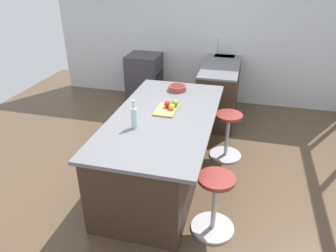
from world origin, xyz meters
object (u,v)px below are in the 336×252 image
stool_by_window (227,137)px  apple_green (175,103)px  cutting_board (166,110)px  kitchen_island (160,147)px  oven_range (145,78)px  apple_red (168,104)px  stool_middle (214,206)px  water_bottle (134,117)px  apple_yellow (172,107)px  fruit_bowl (177,88)px

stool_by_window → apple_green: 1.01m
stool_by_window → cutting_board: cutting_board is taller
kitchen_island → stool_by_window: 1.04m
oven_range → apple_red: (2.24, 1.04, 0.50)m
oven_range → cutting_board: 2.55m
stool_middle → water_bottle: size_ratio=2.09×
water_bottle → stool_by_window: bearing=139.5°
kitchen_island → apple_yellow: apple_yellow is taller
cutting_board → apple_yellow: 0.08m
oven_range → apple_yellow: bearing=25.7°
water_bottle → fruit_bowl: 1.19m
stool_by_window → apple_green: bearing=-52.8°
cutting_board → fruit_bowl: fruit_bowl is taller
kitchen_island → fruit_bowl: fruit_bowl is taller
stool_middle → apple_green: bearing=-146.4°
kitchen_island → stool_by_window: size_ratio=3.43×
stool_by_window → apple_yellow: apple_yellow is taller
oven_range → water_bottle: size_ratio=2.86×
oven_range → stool_middle: (3.12, 1.74, -0.14)m
oven_range → water_bottle: water_bottle is taller
stool_by_window → oven_range: bearing=-134.4°
stool_by_window → stool_middle: 1.42m
stool_by_window → kitchen_island: bearing=-46.6°
fruit_bowl → water_bottle: bearing=-9.5°
stool_middle → apple_yellow: bearing=-142.5°
stool_by_window → stool_middle: size_ratio=1.00×
cutting_board → water_bottle: bearing=-23.8°
water_bottle → kitchen_island: bearing=155.0°
apple_red → apple_yellow: size_ratio=1.10×
oven_range → apple_yellow: (2.29, 1.10, 0.49)m
cutting_board → water_bottle: water_bottle is taller
water_bottle → fruit_bowl: water_bottle is taller
apple_yellow → apple_green: bearing=171.7°
fruit_bowl → apple_green: bearing=10.1°
cutting_board → apple_green: apple_green is taller
stool_by_window → cutting_board: (0.58, -0.70, 0.59)m
stool_middle → apple_red: apple_red is taller
apple_yellow → apple_green: (-0.11, 0.02, 0.00)m
oven_range → apple_yellow: apple_yellow is taller
oven_range → water_bottle: bearing=16.3°
stool_by_window → fruit_bowl: fruit_bowl is taller
cutting_board → kitchen_island: bearing=-19.8°
apple_green → water_bottle: size_ratio=0.26×
cutting_board → fruit_bowl: 0.67m
stool_by_window → water_bottle: bearing=-40.5°
apple_red → apple_yellow: apple_red is taller
apple_red → apple_yellow: bearing=51.6°
stool_middle → fruit_bowl: bearing=-154.3°
oven_range → water_bottle: (2.78, 0.82, 0.56)m
stool_by_window → apple_yellow: 1.07m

